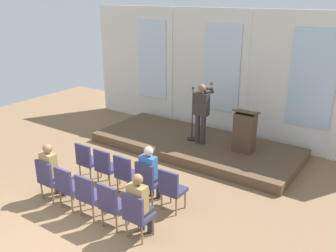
{
  "coord_description": "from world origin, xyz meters",
  "views": [
    {
      "loc": [
        4.87,
        -3.48,
        4.23
      ],
      "look_at": [
        0.06,
        3.56,
        1.17
      ],
      "focal_mm": 39.41,
      "sensor_mm": 36.0,
      "label": 1
    }
  ],
  "objects_px": {
    "chair_r0_c0": "(87,159)",
    "audience_r1_c4": "(139,202)",
    "chair_r1_c0": "(49,177)",
    "audience_r1_c0": "(51,168)",
    "chair_r0_c1": "(106,165)",
    "lectern": "(245,131)",
    "chair_r1_c1": "(68,185)",
    "chair_r0_c2": "(126,172)",
    "chair_r1_c4": "(137,213)",
    "mic_stand": "(192,128)",
    "chair_r1_c2": "(89,194)",
    "chair_r1_c3": "(112,203)",
    "speaker": "(201,109)",
    "audience_r0_c3": "(150,171)",
    "chair_r0_c3": "(148,180)",
    "chair_r0_c4": "(171,188)"
  },
  "relations": [
    {
      "from": "chair_r1_c3",
      "to": "audience_r0_c3",
      "type": "bearing_deg",
      "value": 90.0
    },
    {
      "from": "lectern",
      "to": "audience_r1_c4",
      "type": "height_order",
      "value": "lectern"
    },
    {
      "from": "mic_stand",
      "to": "chair_r1_c4",
      "type": "relative_size",
      "value": 1.65
    },
    {
      "from": "audience_r1_c4",
      "to": "chair_r0_c4",
      "type": "bearing_deg",
      "value": 90.0
    },
    {
      "from": "chair_r0_c2",
      "to": "audience_r1_c0",
      "type": "xyz_separation_m",
      "value": [
        -1.21,
        -1.03,
        0.18
      ]
    },
    {
      "from": "chair_r0_c0",
      "to": "mic_stand",
      "type": "bearing_deg",
      "value": 70.98
    },
    {
      "from": "chair_r0_c4",
      "to": "chair_r1_c2",
      "type": "height_order",
      "value": "same"
    },
    {
      "from": "chair_r0_c1",
      "to": "chair_r1_c0",
      "type": "relative_size",
      "value": 1.0
    },
    {
      "from": "audience_r0_c3",
      "to": "chair_r1_c3",
      "type": "distance_m",
      "value": 1.21
    },
    {
      "from": "chair_r1_c2",
      "to": "audience_r1_c4",
      "type": "height_order",
      "value": "audience_r1_c4"
    },
    {
      "from": "chair_r0_c2",
      "to": "chair_r1_c0",
      "type": "distance_m",
      "value": 1.64
    },
    {
      "from": "chair_r0_c2",
      "to": "chair_r1_c3",
      "type": "bearing_deg",
      "value": -61.47
    },
    {
      "from": "chair_r0_c3",
      "to": "audience_r1_c0",
      "type": "height_order",
      "value": "audience_r1_c0"
    },
    {
      "from": "chair_r0_c2",
      "to": "chair_r1_c4",
      "type": "bearing_deg",
      "value": -42.6
    },
    {
      "from": "chair_r0_c1",
      "to": "mic_stand",
      "type": "bearing_deg",
      "value": 81.56
    },
    {
      "from": "chair_r0_c0",
      "to": "lectern",
      "type": "bearing_deg",
      "value": 50.32
    },
    {
      "from": "chair_r0_c0",
      "to": "chair_r1_c1",
      "type": "xyz_separation_m",
      "value": [
        0.6,
        -1.11,
        0.0
      ]
    },
    {
      "from": "chair_r1_c4",
      "to": "chair_r1_c1",
      "type": "bearing_deg",
      "value": 180.0
    },
    {
      "from": "chair_r1_c0",
      "to": "audience_r1_c4",
      "type": "bearing_deg",
      "value": 1.98
    },
    {
      "from": "chair_r1_c0",
      "to": "audience_r1_c0",
      "type": "bearing_deg",
      "value": 90.0
    },
    {
      "from": "chair_r0_c4",
      "to": "chair_r1_c3",
      "type": "distance_m",
      "value": 1.26
    },
    {
      "from": "lectern",
      "to": "chair_r1_c1",
      "type": "distance_m",
      "value": 4.72
    },
    {
      "from": "chair_r1_c2",
      "to": "chair_r1_c3",
      "type": "relative_size",
      "value": 1.0
    },
    {
      "from": "chair_r0_c3",
      "to": "audience_r1_c4",
      "type": "xyz_separation_m",
      "value": [
        0.6,
        -1.03,
        0.18
      ]
    },
    {
      "from": "chair_r0_c0",
      "to": "chair_r0_c2",
      "type": "bearing_deg",
      "value": 0.0
    },
    {
      "from": "chair_r0_c2",
      "to": "chair_r1_c1",
      "type": "distance_m",
      "value": 1.26
    },
    {
      "from": "chair_r0_c3",
      "to": "audience_r0_c3",
      "type": "xyz_separation_m",
      "value": [
        0.0,
        0.08,
        0.17
      ]
    },
    {
      "from": "lectern",
      "to": "chair_r1_c3",
      "type": "xyz_separation_m",
      "value": [
        -0.81,
        -4.26,
        -0.28
      ]
    },
    {
      "from": "chair_r0_c4",
      "to": "speaker",
      "type": "bearing_deg",
      "value": 108.91
    },
    {
      "from": "chair_r0_c2",
      "to": "lectern",
      "type": "bearing_deg",
      "value": 65.9
    },
    {
      "from": "chair_r1_c2",
      "to": "chair_r0_c0",
      "type": "bearing_deg",
      "value": 137.4
    },
    {
      "from": "chair_r0_c0",
      "to": "audience_r1_c4",
      "type": "xyz_separation_m",
      "value": [
        2.41,
        -1.03,
        0.18
      ]
    },
    {
      "from": "audience_r0_c3",
      "to": "chair_r1_c3",
      "type": "height_order",
      "value": "audience_r0_c3"
    },
    {
      "from": "audience_r0_c3",
      "to": "chair_r1_c3",
      "type": "relative_size",
      "value": 1.35
    },
    {
      "from": "audience_r1_c0",
      "to": "chair_r1_c4",
      "type": "distance_m",
      "value": 2.42
    },
    {
      "from": "chair_r0_c4",
      "to": "chair_r1_c3",
      "type": "xyz_separation_m",
      "value": [
        -0.6,
        -1.11,
        0.0
      ]
    },
    {
      "from": "speaker",
      "to": "audience_r0_c3",
      "type": "xyz_separation_m",
      "value": [
        0.42,
        -2.89,
        -0.54
      ]
    },
    {
      "from": "speaker",
      "to": "chair_r0_c3",
      "type": "bearing_deg",
      "value": -82.03
    },
    {
      "from": "lectern",
      "to": "chair_r1_c1",
      "type": "relative_size",
      "value": 1.23
    },
    {
      "from": "speaker",
      "to": "chair_r1_c1",
      "type": "xyz_separation_m",
      "value": [
        -0.79,
        -4.09,
        -0.72
      ]
    },
    {
      "from": "chair_r0_c3",
      "to": "chair_r1_c3",
      "type": "xyz_separation_m",
      "value": [
        0.0,
        -1.11,
        0.0
      ]
    },
    {
      "from": "audience_r1_c0",
      "to": "chair_r0_c1",
      "type": "bearing_deg",
      "value": 59.55
    },
    {
      "from": "chair_r1_c2",
      "to": "chair_r1_c3",
      "type": "distance_m",
      "value": 0.6
    },
    {
      "from": "chair_r1_c1",
      "to": "audience_r1_c4",
      "type": "relative_size",
      "value": 0.73
    },
    {
      "from": "chair_r1_c2",
      "to": "audience_r1_c4",
      "type": "xyz_separation_m",
      "value": [
        1.21,
        0.08,
        0.18
      ]
    },
    {
      "from": "audience_r0_c3",
      "to": "chair_r1_c4",
      "type": "bearing_deg",
      "value": -63.19
    },
    {
      "from": "chair_r0_c3",
      "to": "chair_r1_c1",
      "type": "distance_m",
      "value": 1.64
    },
    {
      "from": "audience_r1_c0",
      "to": "chair_r1_c3",
      "type": "distance_m",
      "value": 1.82
    },
    {
      "from": "chair_r0_c3",
      "to": "chair_r1_c4",
      "type": "height_order",
      "value": "same"
    },
    {
      "from": "chair_r0_c4",
      "to": "chair_r0_c0",
      "type": "bearing_deg",
      "value": 180.0
    }
  ]
}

